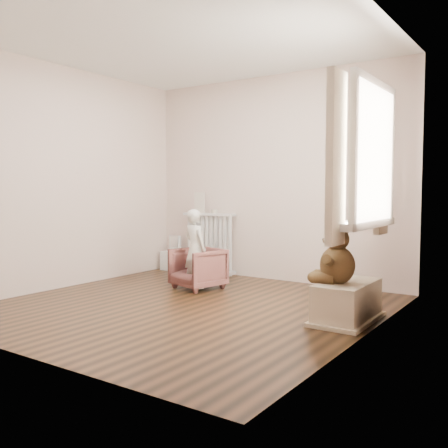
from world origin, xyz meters
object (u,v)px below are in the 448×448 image
Objects in this scene: teddy_bear at (338,246)px; plush_cat at (377,207)px; armchair at (198,268)px; toy_bench at (347,298)px; radiator at (209,246)px; child at (195,249)px; toy_vanity at (173,251)px.

teddy_bear is 0.58m from plush_cat.
armchair is 0.71× the size of toy_bench.
plush_cat is at bearing 67.31° from toy_bench.
radiator is 1.70× the size of teddy_bear.
radiator is at bearing 133.66° from armchair.
child is at bearing -62.77° from radiator.
teddy_bear is (1.90, -0.44, 0.19)m from child.
toy_vanity is at bearing 145.79° from teddy_bear.
toy_vanity is 3.34m from teddy_bear.
radiator is at bearing 168.09° from plush_cat.
plush_cat reaches higher than armchair.
child reaches higher than radiator.
child is at bearing -40.00° from toy_vanity.
toy_vanity is at bearing 172.33° from plush_cat.
teddy_bear is (-0.06, -0.10, 0.47)m from toy_bench.
toy_vanity is 1.00× the size of teddy_bear.
teddy_bear is at bearing -105.73° from plush_cat.
teddy_bear is (3.01, -1.38, 0.40)m from toy_vanity.
radiator is 0.92× the size of child.
toy_bench is 1.51× the size of teddy_bear.
teddy_bear reaches higher than toy_bench.
armchair is (0.50, -0.92, -0.15)m from radiator.
teddy_bear reaches higher than armchair.
toy_vanity is 3.43m from plush_cat.
child is at bearing -74.83° from armchair.
toy_bench is at bearing 49.86° from teddy_bear.
plush_cat is at bearing -20.72° from radiator.
plush_cat reaches higher than radiator.
child reaches higher than toy_vanity.
armchair is 2.23m from plush_cat.
radiator reaches higher than armchair.
armchair is 1.96× the size of plush_cat.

